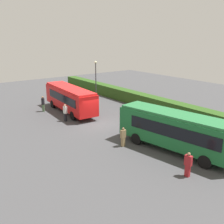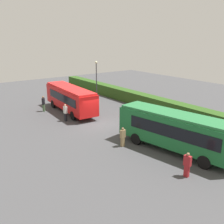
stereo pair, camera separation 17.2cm
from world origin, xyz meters
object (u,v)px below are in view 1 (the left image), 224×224
(lamppost, at_px, (96,76))
(person_center, at_px, (65,112))
(person_left, at_px, (43,103))
(bus_green, at_px, (176,130))
(person_far, at_px, (188,164))
(bus_red, at_px, (70,98))
(person_right, at_px, (123,137))
(traffic_cone, at_px, (85,93))

(lamppost, bearing_deg, person_center, -51.38)
(person_left, height_order, person_center, person_left)
(bus_green, bearing_deg, person_far, 133.21)
(person_center, distance_m, lamppost, 11.14)
(person_center, bearing_deg, bus_red, -133.72)
(person_right, bearing_deg, bus_red, -11.67)
(person_far, height_order, traffic_cone, person_far)
(person_right, xyz_separation_m, traffic_cone, (-19.25, 7.80, -0.58))
(bus_green, bearing_deg, bus_red, -3.81)
(bus_red, distance_m, lamppost, 7.70)
(person_left, distance_m, lamppost, 9.41)
(person_center, xyz_separation_m, person_right, (9.04, 0.76, -0.13))
(person_left, xyz_separation_m, traffic_cone, (-5.16, 9.00, -0.73))
(bus_red, relative_size, lamppost, 1.84)
(person_right, bearing_deg, person_center, -0.40)
(person_left, relative_size, lamppost, 0.35)
(bus_red, bearing_deg, bus_green, -170.79)
(person_far, bearing_deg, person_left, 85.87)
(person_left, bearing_deg, lamppost, 52.67)
(person_center, height_order, traffic_cone, person_center)
(person_left, xyz_separation_m, person_center, (5.05, 0.43, -0.02))
(person_left, bearing_deg, person_far, -44.22)
(bus_green, distance_m, lamppost, 19.76)
(person_right, height_order, person_far, person_far)
(person_right, bearing_deg, lamppost, -31.26)
(person_center, xyz_separation_m, person_far, (15.48, 1.06, -0.10))
(bus_green, xyz_separation_m, person_far, (3.21, -2.47, -0.93))
(bus_red, height_order, person_center, bus_red)
(person_left, relative_size, person_center, 1.02)
(bus_green, relative_size, traffic_cone, 17.12)
(bus_red, relative_size, traffic_cone, 16.91)
(bus_red, relative_size, person_left, 5.25)
(person_left, relative_size, person_right, 1.15)
(person_center, height_order, person_right, person_center)
(bus_green, distance_m, person_center, 12.79)
(bus_red, bearing_deg, person_far, -179.44)
(bus_green, bearing_deg, person_right, 31.39)
(person_center, height_order, person_far, person_center)
(bus_red, distance_m, person_far, 18.37)
(person_left, bearing_deg, person_right, -43.53)
(person_center, relative_size, person_right, 1.13)
(person_right, bearing_deg, bus_green, -144.62)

